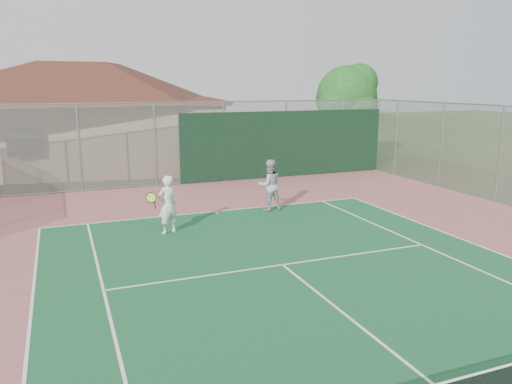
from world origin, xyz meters
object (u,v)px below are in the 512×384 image
Objects in this scene: tree at (348,98)px; clubhouse at (85,105)px; player_white_front at (167,205)px; player_grey_back at (269,186)px.

clubhouse is at bearing 163.61° from tree.
player_white_front is (1.37, -13.62, -2.35)m from clubhouse.
player_grey_back is (-8.16, -8.33, -2.63)m from tree.
tree is 3.05× the size of player_grey_back.
tree is 3.16× the size of player_white_front.
player_grey_back is at bearing -134.40° from tree.
clubhouse is at bearing -66.97° from player_grey_back.
player_grey_back is (5.14, -12.24, -2.33)m from clubhouse.
tree is at bearing -134.16° from player_grey_back.
player_white_front is 4.02m from player_grey_back.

